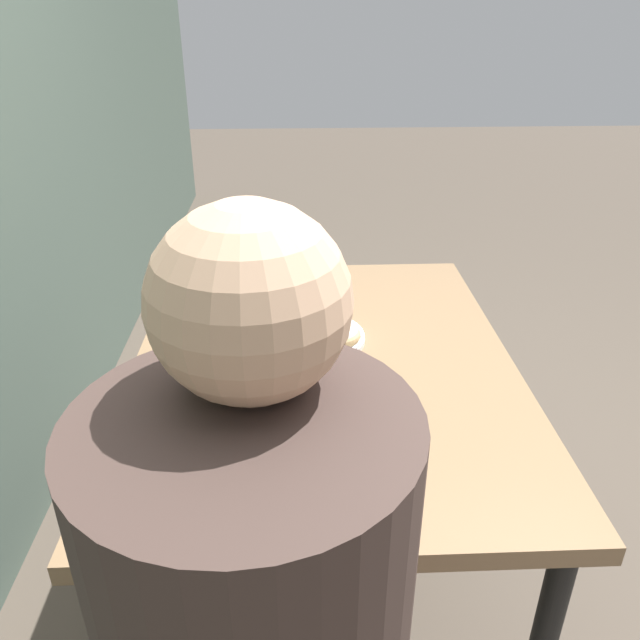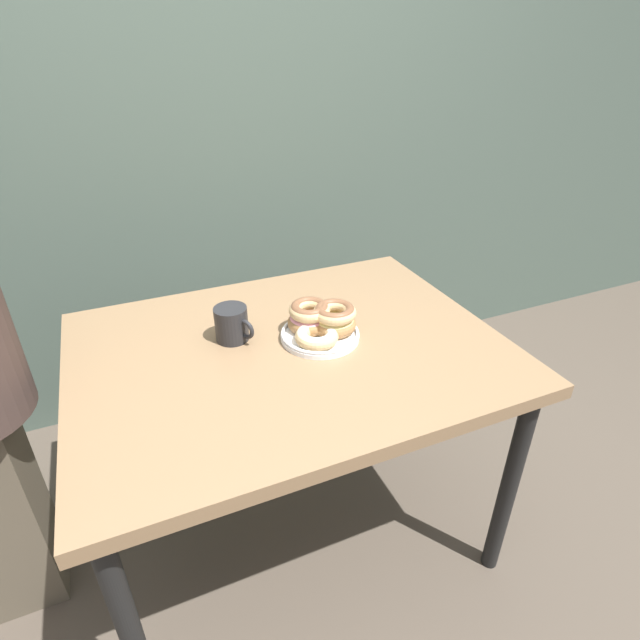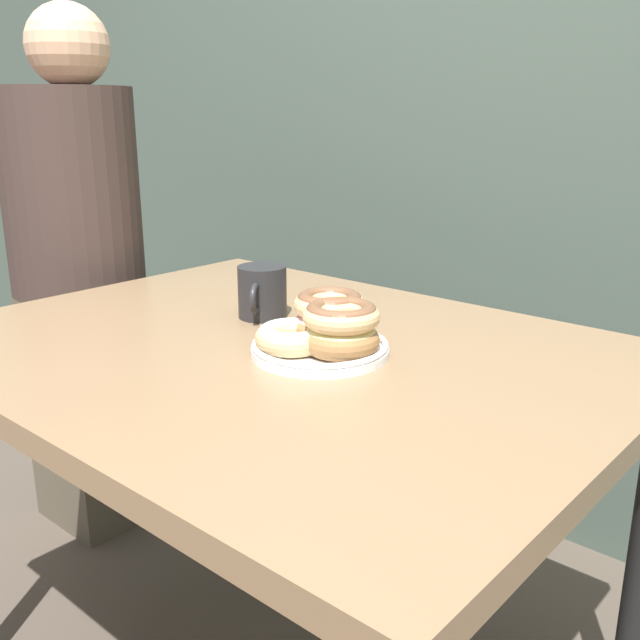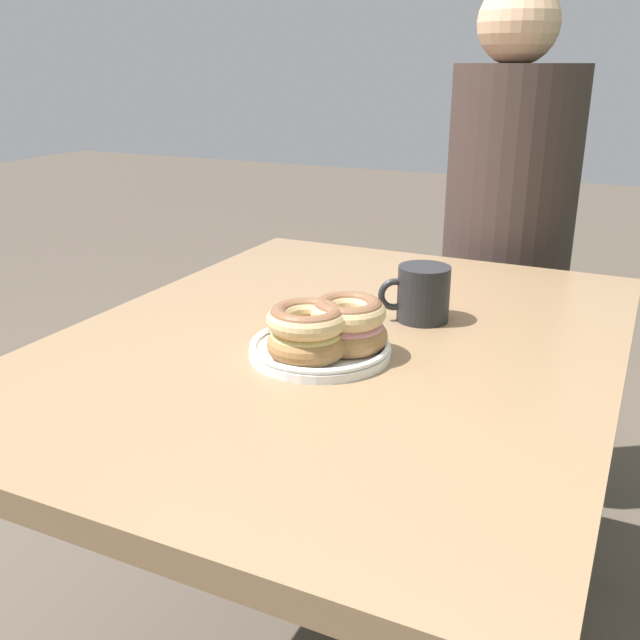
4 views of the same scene
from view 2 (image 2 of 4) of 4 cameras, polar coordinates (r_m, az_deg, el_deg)
The scene contains 5 objects.
ground_plane at distance 1.81m, azimuth -0.32°, elevation -26.61°, with size 14.00×14.00×0.00m, color #4C4238.
wall_back at distance 2.09m, azimuth -13.73°, elevation 23.34°, with size 8.00×0.05×2.60m.
dining_table at distance 1.45m, azimuth -3.41°, elevation -5.44°, with size 1.18×0.90×0.75m.
donut_plate at distance 1.42m, azimuth 0.09°, elevation -0.37°, with size 0.24×0.25×0.10m.
coffee_mug at distance 1.43m, azimuth -10.02°, elevation -0.41°, with size 0.10×0.12×0.10m.
Camera 2 is at (-0.39, -0.92, 1.51)m, focal length 28.00 mm.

